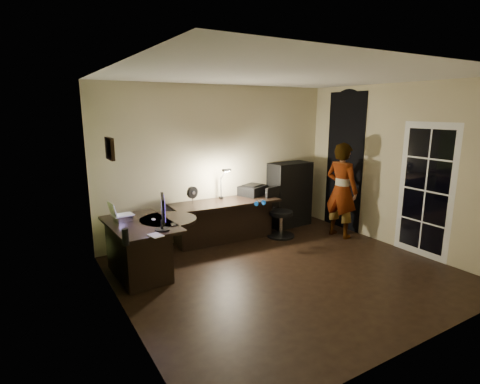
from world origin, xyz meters
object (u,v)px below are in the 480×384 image
office_chair (281,213)px  monitor (162,218)px  desk_left (142,249)px  person (341,190)px  cabinet (290,194)px  desk_right (225,221)px

office_chair → monitor: bearing=-179.8°
desk_left → person: person is taller
cabinet → monitor: (-3.05, -1.22, 0.29)m
monitor → cabinet: bearing=39.6°
desk_left → desk_right: size_ratio=0.68×
desk_left → desk_right: (1.67, 0.61, -0.02)m
office_chair → desk_right: bearing=145.0°
desk_right → cabinet: (1.54, 0.15, 0.27)m
desk_right → cabinet: 1.57m
desk_right → cabinet: bearing=8.3°
cabinet → desk_right: bearing=-177.9°
desk_right → monitor: monitor is taller
cabinet → office_chair: (-0.56, -0.48, -0.18)m
cabinet → person: (0.38, -1.01, 0.22)m
desk_left → desk_right: desk_left is taller
desk_right → desk_left: bearing=-157.2°
desk_left → desk_right: bearing=17.3°
cabinet → monitor: 3.30m
monitor → person: (3.43, 0.21, -0.06)m
desk_left → cabinet: size_ratio=1.03×
monitor → office_chair: monitor is taller
monitor → person: size_ratio=0.29×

